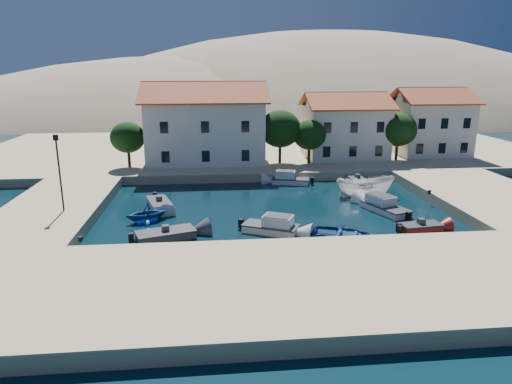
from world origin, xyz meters
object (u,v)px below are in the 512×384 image
(building_mid, at_px, (345,124))
(building_right, at_px, (430,121))
(lamppost, at_px, (59,166))
(boat_east, at_px, (364,197))
(rowboat_south, at_px, (342,240))
(cabin_cruiser_south, at_px, (271,226))
(building_left, at_px, (205,121))
(cabin_cruiser_east, at_px, (385,207))

(building_mid, height_order, building_right, building_right)
(lamppost, distance_m, boat_east, 27.98)
(building_right, xyz_separation_m, rowboat_south, (-19.87, -28.19, -5.47))
(building_mid, distance_m, lamppost, 36.21)
(lamppost, relative_size, rowboat_south, 1.17)
(cabin_cruiser_south, relative_size, boat_east, 0.79)
(building_left, height_order, boat_east, building_left)
(building_right, bearing_deg, rowboat_south, -125.18)
(building_right, height_order, lamppost, building_right)
(building_right, relative_size, boat_east, 1.63)
(building_mid, bearing_deg, rowboat_south, -106.14)
(building_left, height_order, cabin_cruiser_south, building_left)
(building_left, relative_size, cabin_cruiser_east, 2.86)
(building_right, xyz_separation_m, lamppost, (-41.50, -22.00, -0.72))
(building_right, bearing_deg, boat_east, -130.37)
(cabin_cruiser_south, distance_m, boat_east, 13.98)
(building_mid, bearing_deg, cabin_cruiser_east, -96.10)
(building_left, bearing_deg, cabin_cruiser_east, -51.75)
(building_mid, relative_size, boat_east, 1.81)
(lamppost, relative_size, boat_east, 1.07)
(building_left, bearing_deg, boat_east, -43.74)
(building_right, bearing_deg, building_mid, -175.24)
(rowboat_south, xyz_separation_m, boat_east, (5.47, 11.26, 0.00))
(rowboat_south, xyz_separation_m, cabin_cruiser_east, (5.63, 6.20, 0.48))
(building_mid, bearing_deg, building_right, 4.76)
(cabin_cruiser_south, distance_m, cabin_cruiser_east, 11.47)
(lamppost, distance_m, cabin_cruiser_east, 27.59)
(building_mid, relative_size, building_right, 1.11)
(building_left, bearing_deg, cabin_cruiser_south, -78.18)
(building_mid, xyz_separation_m, boat_east, (-2.40, -15.93, -5.22))
(building_mid, xyz_separation_m, cabin_cruiser_south, (-12.96, -25.08, -4.75))
(rowboat_south, relative_size, boat_east, 0.92)
(building_mid, relative_size, rowboat_south, 1.97)
(building_right, distance_m, cabin_cruiser_east, 26.67)
(building_left, relative_size, rowboat_south, 2.76)
(lamppost, bearing_deg, building_left, 60.10)
(lamppost, height_order, boat_east, lamppost)
(building_right, distance_m, lamppost, 46.98)
(cabin_cruiser_east, xyz_separation_m, boat_east, (-0.15, 5.06, -0.48))
(building_mid, distance_m, cabin_cruiser_south, 28.63)
(building_right, relative_size, rowboat_south, 1.77)
(building_left, xyz_separation_m, cabin_cruiser_east, (15.76, -19.99, -5.46))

